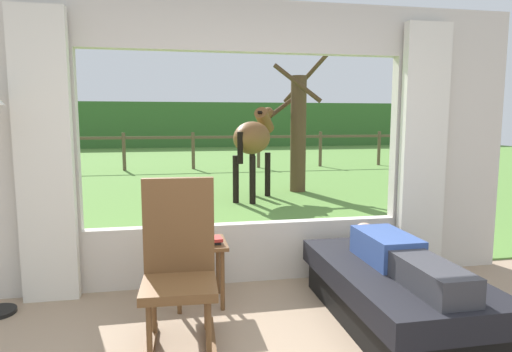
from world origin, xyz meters
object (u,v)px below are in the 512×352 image
Objects in this scene: recliner_sofa at (394,293)px; book_stack at (211,240)px; reclining_person at (399,256)px; side_table at (199,253)px; rocking_chair at (179,265)px; pasture_tree at (298,129)px; potted_plant at (188,219)px; horse at (254,138)px.

recliner_sofa is 1.46m from book_stack.
reclining_person is 1.56m from side_table.
pasture_tree is at bearing 69.27° from rocking_chair.
pasture_tree is (2.39, 5.29, 0.88)m from side_table.
horse reaches higher than potted_plant.
horse is (1.23, 4.67, 0.61)m from book_stack.
potted_plant reaches higher than recliner_sofa.
rocking_chair is 6.41× the size of book_stack.
rocking_chair is (-1.58, 0.02, 0.02)m from reclining_person.
reclining_person is at bearing -99.34° from pasture_tree.
potted_plant is at bearing 156.14° from recliner_sofa.
reclining_person is 1.66m from potted_plant.
horse is at bearing 76.64° from rocking_chair.
horse is 0.58× the size of pasture_tree.
pasture_tree reaches higher than potted_plant.
rocking_chair is 3.50× the size of potted_plant.
potted_plant is (-1.49, 0.72, 0.18)m from reclining_person.
potted_plant is at bearing 154.55° from reclining_person.
rocking_chair is 6.50m from pasture_tree.
potted_plant is at bearing 85.11° from rocking_chair.
pasture_tree is at bearing 64.75° from potted_plant.
potted_plant is at bearing -115.25° from pasture_tree.
potted_plant is 0.11× the size of pasture_tree.
rocking_chair is at bearing -115.22° from book_stack.
book_stack is (-1.31, 0.54, 0.33)m from recliner_sofa.
side_table is at bearing -75.17° from horse.
side_table is at bearing 155.27° from reclining_person.
pasture_tree is (0.98, 5.90, 1.09)m from recliner_sofa.
recliner_sofa is 0.57× the size of pasture_tree.
rocking_chair is 5.48m from horse.
horse is at bearing 75.21° from book_stack.
reclining_person is 4.47× the size of potted_plant.
recliner_sofa is 0.31m from reclining_person.
side_table is 0.17× the size of pasture_tree.
pasture_tree is (0.98, 5.95, 0.79)m from reclining_person.
side_table is 5.87m from pasture_tree.
reclining_person is at bearing -89.73° from recliner_sofa.
pasture_tree is (2.29, 5.36, 0.76)m from book_stack.
reclining_person is 5.30m from horse.
pasture_tree is (2.56, 5.93, 0.76)m from rocking_chair.
rocking_chair is at bearing 179.44° from reclining_person.
recliner_sofa is 0.98× the size of horse.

